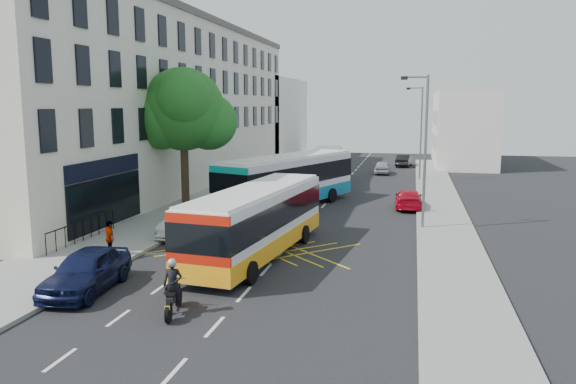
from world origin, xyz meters
The scene contains 21 objects.
ground centered at (0.00, 0.00, 0.00)m, with size 120.00×120.00×0.00m, color black.
pavement_left centered at (-8.50, 15.00, 0.07)m, with size 5.00×70.00×0.15m, color gray.
pavement_right centered at (7.50, 15.00, 0.07)m, with size 3.00×70.00×0.15m, color gray.
terrace_main centered at (-14.00, 24.49, 6.76)m, with size 8.30×45.00×13.50m.
terrace_far centered at (-14.00, 55.00, 5.00)m, with size 8.00×20.00×10.00m, color silver.
building_right centered at (11.00, 48.00, 4.00)m, with size 6.00×18.00×8.00m, color silver.
street_tree centered at (-8.51, 14.97, 6.29)m, with size 6.30×5.70×8.80m.
lamp_near centered at (6.20, 12.00, 4.62)m, with size 1.45×0.15×8.00m.
lamp_far centered at (6.20, 32.00, 4.62)m, with size 1.45×0.15×8.00m.
railings centered at (-9.70, 5.30, 0.72)m, with size 0.08×5.60×1.14m, color black, non-canonical shape.
bus_near centered at (-0.90, 4.89, 1.61)m, with size 3.77×11.12×3.07m.
bus_mid centered at (-2.16, 16.82, 1.79)m, with size 7.00×12.26×3.40m.
bus_far centered at (-1.50, 28.40, 1.51)m, with size 3.24×10.39×2.87m.
motorbike centered at (-1.63, -2.31, 0.87)m, with size 0.75×2.07×1.85m.
parked_car_blue centered at (-5.60, -0.90, 0.77)m, with size 1.82×4.53×1.54m, color #0D1437.
parked_car_silver centered at (-5.60, 7.92, 0.69)m, with size 1.46×4.19×1.38m, color #B7B9BF.
red_hatchback centered at (5.50, 18.30, 0.61)m, with size 1.71×4.20×1.22m, color red.
distant_car_grey centered at (-2.80, 38.09, 0.74)m, with size 2.45×5.32×1.48m, color #43464C.
distant_car_silver centered at (2.83, 36.41, 0.63)m, with size 1.49×3.70×1.26m, color #A2A4AA.
distant_car_dark centered at (4.78, 43.44, 0.66)m, with size 1.39×3.99×1.31m, color black.
pedestrian_far centered at (-7.00, 3.15, 0.92)m, with size 0.90×0.38×1.54m, color gray.
Camera 1 is at (5.67, -18.23, 6.65)m, focal length 35.00 mm.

